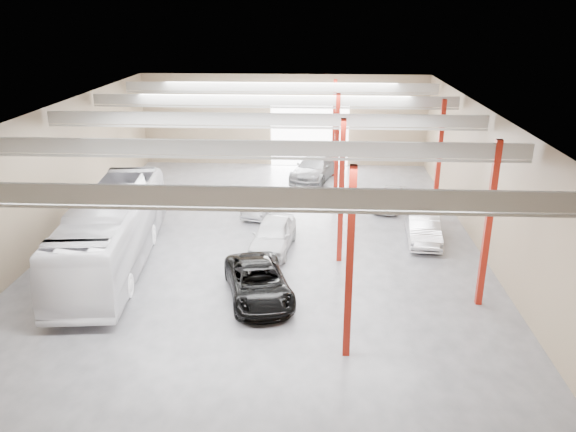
# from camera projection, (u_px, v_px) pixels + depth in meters

# --- Properties ---
(depot_shell) EXTENTS (22.12, 32.12, 7.06)m
(depot_shell) POSITION_uv_depth(u_px,v_px,m) (268.00, 149.00, 28.37)
(depot_shell) COLOR #4E4E54
(depot_shell) RESTS_ON ground
(coach_bus) EXTENTS (4.27, 12.84, 3.51)m
(coach_bus) POSITION_uv_depth(u_px,v_px,m) (112.00, 231.00, 26.51)
(coach_bus) COLOR white
(coach_bus) RESTS_ON ground
(black_sedan) EXTENTS (3.76, 5.78, 1.48)m
(black_sedan) POSITION_uv_depth(u_px,v_px,m) (258.00, 282.00, 23.77)
(black_sedan) COLOR black
(black_sedan) RESTS_ON ground
(car_row_a) EXTENTS (2.46, 4.94, 1.62)m
(car_row_a) POSITION_uv_depth(u_px,v_px,m) (273.00, 234.00, 28.60)
(car_row_a) COLOR silver
(car_row_a) RESTS_ON ground
(car_row_b) EXTENTS (2.52, 4.31, 1.34)m
(car_row_b) POSITION_uv_depth(u_px,v_px,m) (264.00, 203.00, 33.66)
(car_row_b) COLOR #9D9EA2
(car_row_b) RESTS_ON ground
(car_row_c) EXTENTS (4.05, 6.36, 1.71)m
(car_row_c) POSITION_uv_depth(u_px,v_px,m) (315.00, 167.00, 40.47)
(car_row_c) COLOR gray
(car_row_c) RESTS_ON ground
(car_right_near) EXTENTS (1.94, 4.70, 1.52)m
(car_right_near) POSITION_uv_depth(u_px,v_px,m) (423.00, 227.00, 29.67)
(car_right_near) COLOR silver
(car_right_near) RESTS_ON ground
(car_right_far) EXTENTS (2.80, 4.19, 1.32)m
(car_right_far) POSITION_uv_depth(u_px,v_px,m) (390.00, 198.00, 34.63)
(car_right_far) COLOR silver
(car_right_far) RESTS_ON ground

